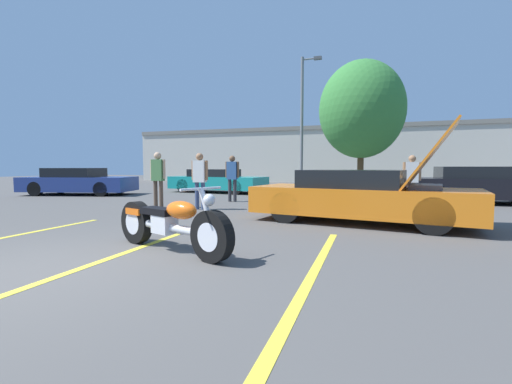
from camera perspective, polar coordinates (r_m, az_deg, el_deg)
The scene contains 15 objects.
ground_plane at distance 4.93m, azimuth -32.96°, elevation -11.19°, with size 80.00×80.00×0.00m, color #514F4C.
parking_stripe_middle at distance 5.28m, azimuth -22.15°, elevation -9.78°, with size 0.12×4.99×0.01m, color yellow.
parking_stripe_back at distance 4.12m, azimuth 9.33°, elevation -13.49°, with size 0.12×4.99×0.01m, color yellow.
far_building at distance 28.80m, azimuth 10.99°, elevation 6.31°, with size 32.00×4.20×4.40m.
light_pole at distance 20.92m, azimuth 7.87°, elevation 12.34°, with size 1.21×0.28×7.67m.
tree_background at distance 18.85m, azimuth 17.20°, elevation 12.95°, with size 4.32×4.32×6.66m.
motorcycle at distance 5.21m, azimuth -14.13°, elevation -5.17°, with size 2.37×1.10×0.98m.
show_car_hood_open at distance 7.98m, azimuth 17.10°, elevation -0.67°, with size 4.98×2.54×2.17m.
parked_car_left_row at distance 17.26m, azimuth -27.45°, elevation 1.51°, with size 5.00×3.05×1.20m.
parked_car_mid_row at distance 16.79m, azimuth -6.53°, elevation 1.83°, with size 4.93×2.38×1.13m.
parked_car_right_row at distance 13.96m, azimuth 32.75°, elevation 0.92°, with size 4.59×1.94×1.26m.
spectator_near_motorcycle at distance 10.89m, azimuth -16.02°, elevation 2.79°, with size 0.52×0.22×1.70m.
spectator_by_show_car at distance 12.27m, azimuth -3.98°, elevation 2.94°, with size 0.52×0.22×1.65m.
spectator_midground at distance 10.14m, azimuth -9.35°, elevation 2.62°, with size 0.52×0.22×1.65m.
spectator_far_lot at distance 11.36m, azimuth 24.52°, elevation 2.31°, with size 0.52×0.21×1.60m.
Camera 1 is at (3.75, -2.94, 1.25)m, focal length 24.00 mm.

